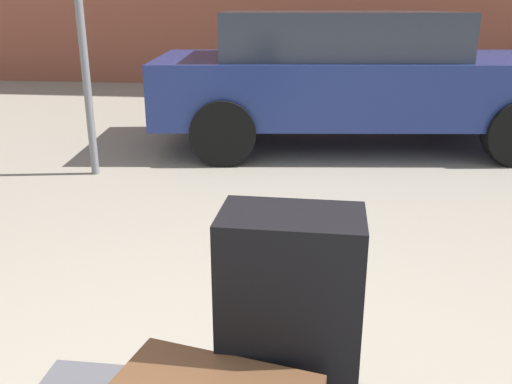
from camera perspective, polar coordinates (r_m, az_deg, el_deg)
name	(u,v)px	position (r m, az deg, el deg)	size (l,w,h in m)	color
suitcase_black_rear_right	(290,319)	(1.60, 3.51, -13.04)	(0.39, 0.24, 0.64)	black
parked_car	(352,75)	(6.17, 9.96, 11.86)	(4.48, 2.31, 1.42)	navy
bollard_kerb_near	(472,89)	(8.83, 21.54, 9.97)	(0.22, 0.22, 0.61)	#72665B
no_parking_sign	(80,14)	(5.10, -17.84, 17.18)	(0.50, 0.10, 2.28)	slate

